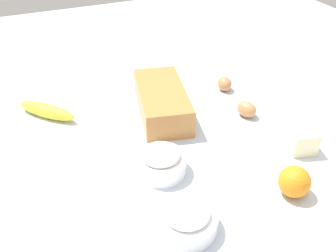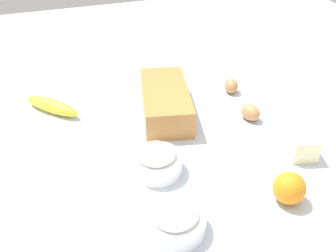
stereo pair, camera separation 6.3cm
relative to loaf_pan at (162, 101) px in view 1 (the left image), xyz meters
name	(u,v)px [view 1 (the left image)]	position (x,y,z in m)	size (l,w,h in m)	color
ground_plane	(168,141)	(-0.12, 0.03, -0.05)	(2.40, 2.40, 0.02)	silver
loaf_pan	(162,101)	(0.00, 0.00, 0.00)	(0.30, 0.19, 0.08)	#B77A3D
flour_bowl	(161,161)	(-0.24, 0.10, -0.01)	(0.12, 0.12, 0.07)	white
sugar_bowl	(187,219)	(-0.42, 0.12, -0.01)	(0.13, 0.13, 0.06)	white
banana	(47,111)	(0.11, 0.31, -0.02)	(0.19, 0.04, 0.04)	yellow
orange_fruit	(294,182)	(-0.42, -0.14, -0.01)	(0.07, 0.07, 0.07)	orange
butter_block	(300,138)	(-0.29, -0.26, -0.01)	(0.09, 0.06, 0.06)	#F4EDB2
egg_near_butter	(225,84)	(0.05, -0.24, -0.02)	(0.04, 0.04, 0.06)	#B47949
egg_beside_bowl	(247,109)	(-0.11, -0.22, -0.02)	(0.05, 0.05, 0.06)	#BC7F4D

